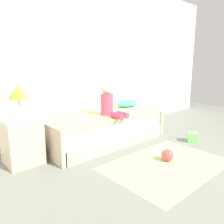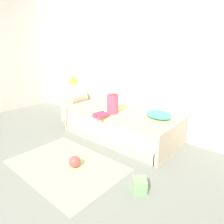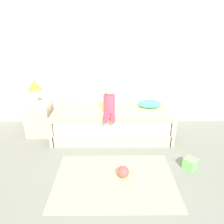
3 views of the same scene
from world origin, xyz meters
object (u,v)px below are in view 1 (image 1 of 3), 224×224
at_px(bed, 102,127).
at_px(toy_ball, 167,155).
at_px(table_lamp, 18,94).
at_px(child_figure, 109,103).
at_px(nightstand, 22,142).
at_px(toy_block, 192,137).
at_px(pillow, 128,103).

height_order(bed, toy_ball, bed).
relative_size(table_lamp, child_figure, 0.88).
distance_m(bed, child_figure, 0.51).
relative_size(nightstand, toy_ball, 3.58).
bearing_deg(toy_block, toy_ball, -169.77).
bearing_deg(table_lamp, bed, -0.38).
bearing_deg(pillow, toy_block, -70.24).
relative_size(bed, toy_block, 13.20).
height_order(child_figure, pillow, child_figure).
relative_size(table_lamp, pillow, 1.02).
xyz_separation_m(bed, pillow, (0.71, 0.10, 0.32)).
distance_m(nightstand, pillow, 2.08).
distance_m(child_figure, toy_block, 1.56).
relative_size(nightstand, pillow, 1.36).
height_order(table_lamp, child_figure, table_lamp).
relative_size(nightstand, child_figure, 1.18).
relative_size(nightstand, toy_block, 3.75).
distance_m(pillow, toy_block, 1.32).
bearing_deg(nightstand, table_lamp, 0.00).
height_order(table_lamp, toy_block, table_lamp).
height_order(table_lamp, pillow, table_lamp).
xyz_separation_m(nightstand, toy_ball, (1.50, -1.24, -0.22)).
bearing_deg(pillow, nightstand, -177.47).
height_order(nightstand, toy_block, nightstand).
distance_m(child_figure, pillow, 0.83).
relative_size(table_lamp, toy_block, 2.81).
relative_size(child_figure, pillow, 1.16).
bearing_deg(bed, toy_ball, -83.28).
xyz_separation_m(child_figure, toy_block, (1.17, -0.83, -0.62)).
height_order(toy_ball, toy_block, toy_ball).
bearing_deg(toy_block, pillow, 109.76).
bearing_deg(child_figure, nightstand, 169.68).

